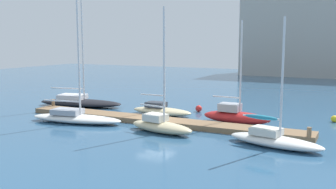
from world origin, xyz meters
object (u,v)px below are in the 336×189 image
Objects in this scene: sailboat_3 at (161,125)px; sailboat_5 at (274,139)px; harbor_building_distant at (316,34)px; mooring_buoy_red at (199,109)px; sailboat_0 at (79,101)px; sailboat_2 at (161,109)px; sailboat_4 at (235,116)px; mooring_buoy_yellow at (334,119)px; sailboat_1 at (75,117)px.

sailboat_5 is (7.80, -0.17, -0.04)m from sailboat_3.
harbor_building_distant reaches higher than sailboat_5.
mooring_buoy_red is 0.02× the size of harbor_building_distant.
sailboat_2 is at bearing -14.09° from sailboat_0.
sailboat_5 is at bearing -29.51° from sailboat_0.
sailboat_0 is 1.43× the size of sailboat_4.
sailboat_0 is 21.13× the size of mooring_buoy_yellow.
sailboat_2 reaches higher than mooring_buoy_yellow.
sailboat_3 is 14.66× the size of mooring_buoy_red.
sailboat_1 is 7.46m from sailboat_3.
sailboat_4 is 7.85m from mooring_buoy_yellow.
sailboat_1 is 20.29m from mooring_buoy_yellow.
sailboat_0 is at bearing 179.69° from sailboat_4.
sailboat_1 is (4.64, -6.10, -0.03)m from sailboat_0.
sailboat_5 is (4.05, -5.47, -0.11)m from sailboat_4.
sailboat_1 is at bearing -128.06° from mooring_buoy_red.
mooring_buoy_yellow is at bearing 31.67° from sailboat_4.
mooring_buoy_red is (-0.65, 8.56, -0.24)m from sailboat_3.
sailboat_5 is 0.30× the size of harbor_building_distant.
sailboat_2 is (4.49, 5.83, 0.01)m from sailboat_1.
mooring_buoy_yellow is at bearing -81.67° from harbor_building_distant.
sailboat_3 is at bearing -169.83° from sailboat_5.
sailboat_1 is 54.14m from harbor_building_distant.
mooring_buoy_yellow is (18.03, 9.31, -0.20)m from sailboat_1.
sailboat_4 is 1.02× the size of sailboat_5.
sailboat_2 is 0.33× the size of harbor_building_distant.
sailboat_4 reaches higher than sailboat_5.
sailboat_5 is at bearing -45.91° from mooring_buoy_red.
mooring_buoy_yellow is (22.67, 3.21, -0.23)m from sailboat_0.
sailboat_0 is 20.82m from sailboat_5.
sailboat_0 is 0.44× the size of harbor_building_distant.
sailboat_1 is 18.32× the size of mooring_buoy_yellow.
harbor_building_distant reaches higher than sailboat_2.
sailboat_1 is at bearing -127.49° from sailboat_2.
sailboat_1 is 11.05m from mooring_buoy_red.
sailboat_3 reaches higher than sailboat_2.
sailboat_5 is at bearing -28.42° from sailboat_2.
mooring_buoy_yellow is 0.91× the size of mooring_buoy_red.
sailboat_2 reaches higher than mooring_buoy_red.
sailboat_1 is at bearing -65.13° from sailboat_0.
sailboat_0 is 15.87m from sailboat_4.
sailboat_2 is 6.42m from sailboat_3.
sailboat_3 is at bearing -123.22° from sailboat_4.
sailboat_3 is 14.00m from mooring_buoy_yellow.
sailboat_2 is (9.13, -0.27, -0.02)m from sailboat_0.
mooring_buoy_yellow is at bearing 84.90° from sailboat_5.
sailboat_3 is 52.88m from harbor_building_distant.
sailboat_4 is 47.45m from harbor_building_distant.
harbor_building_distant is (-6.31, 43.06, 7.31)m from mooring_buoy_yellow.
harbor_building_distant is (0.51, 46.93, 6.98)m from sailboat_4.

